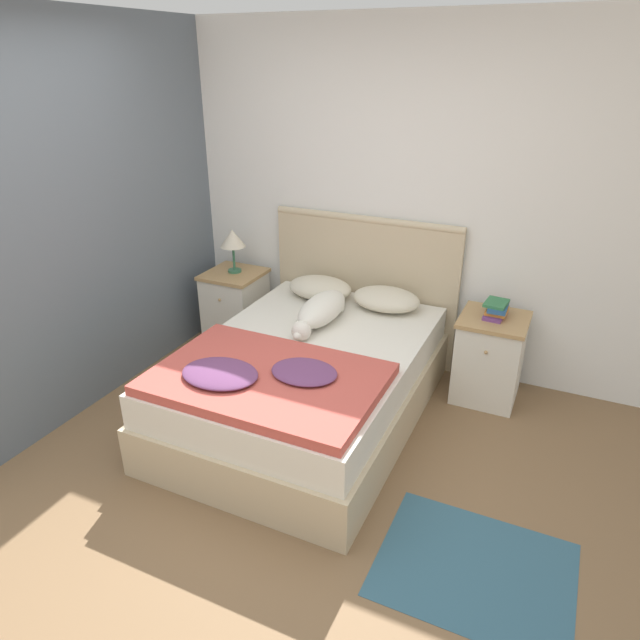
% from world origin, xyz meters
% --- Properties ---
extents(ground_plane, '(16.00, 16.00, 0.00)m').
position_xyz_m(ground_plane, '(0.00, 0.00, 0.00)').
color(ground_plane, brown).
extents(wall_back, '(9.00, 0.06, 2.55)m').
position_xyz_m(wall_back, '(0.00, 2.13, 1.27)').
color(wall_back, white).
rests_on(wall_back, ground_plane).
extents(wall_side_left, '(0.06, 3.10, 2.55)m').
position_xyz_m(wall_side_left, '(-1.53, 1.05, 1.27)').
color(wall_side_left, slate).
rests_on(wall_side_left, ground_plane).
extents(bed, '(1.43, 2.03, 0.54)m').
position_xyz_m(bed, '(-0.04, 1.02, 0.27)').
color(bed, '#C6B28E').
rests_on(bed, ground_plane).
extents(headboard, '(1.51, 0.06, 1.16)m').
position_xyz_m(headboard, '(-0.04, 2.06, 0.60)').
color(headboard, '#C6B28E').
rests_on(headboard, ground_plane).
extents(nightstand_left, '(0.46, 0.47, 0.63)m').
position_xyz_m(nightstand_left, '(-1.10, 1.79, 0.32)').
color(nightstand_left, silver).
rests_on(nightstand_left, ground_plane).
extents(nightstand_right, '(0.46, 0.47, 0.63)m').
position_xyz_m(nightstand_right, '(1.02, 1.79, 0.32)').
color(nightstand_right, silver).
rests_on(nightstand_right, ground_plane).
extents(pillow_left, '(0.51, 0.36, 0.16)m').
position_xyz_m(pillow_left, '(-0.31, 1.80, 0.62)').
color(pillow_left, beige).
rests_on(pillow_left, bed).
extents(pillow_right, '(0.51, 0.36, 0.16)m').
position_xyz_m(pillow_right, '(0.23, 1.80, 0.62)').
color(pillow_right, beige).
rests_on(pillow_right, bed).
extents(quilt, '(1.31, 0.89, 0.11)m').
position_xyz_m(quilt, '(-0.05, 0.49, 0.58)').
color(quilt, '#BC4C42').
rests_on(quilt, bed).
extents(dog, '(0.25, 0.80, 0.19)m').
position_xyz_m(dog, '(-0.11, 1.39, 0.63)').
color(dog, silver).
rests_on(dog, bed).
extents(book_stack, '(0.16, 0.23, 0.11)m').
position_xyz_m(book_stack, '(1.02, 1.82, 0.68)').
color(book_stack, '#703D7F').
rests_on(book_stack, nightstand_right).
extents(table_lamp, '(0.21, 0.21, 0.36)m').
position_xyz_m(table_lamp, '(-1.10, 1.81, 0.91)').
color(table_lamp, '#336B4C').
rests_on(table_lamp, nightstand_left).
extents(rug, '(0.92, 0.76, 0.00)m').
position_xyz_m(rug, '(1.27, 0.19, 0.00)').
color(rug, '#335B70').
rests_on(rug, ground_plane).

